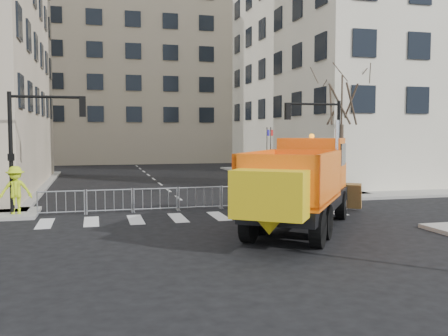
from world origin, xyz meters
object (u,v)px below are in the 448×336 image
object	(u,v)px
cop_c	(334,190)
plow_truck	(300,182)
cop_a	(339,193)
cop_b	(305,196)
worker	(16,190)
newspaper_box	(264,191)

from	to	relation	value
cop_c	plow_truck	bearing A→B (deg)	13.97
cop_c	cop_a	bearing A→B (deg)	30.27
cop_b	worker	distance (m)	12.73
cop_c	newspaper_box	xyz separation A→B (m)	(-3.24, 1.23, -0.13)
cop_c	worker	distance (m)	14.85
plow_truck	cop_b	distance (m)	4.35
newspaper_box	cop_b	bearing A→B (deg)	-67.71
worker	cop_a	bearing A→B (deg)	-12.12
cop_a	cop_c	bearing A→B (deg)	-111.46
cop_b	newspaper_box	size ratio (longest dim) A/B	1.45
cop_b	cop_c	size ratio (longest dim) A/B	0.97
cop_b	newspaper_box	bearing A→B (deg)	-78.08
cop_a	cop_b	distance (m)	1.53
cop_b	cop_c	bearing A→B (deg)	-150.21
plow_truck	cop_a	size ratio (longest dim) A/B	5.49
plow_truck	cop_a	world-z (taller)	plow_truck
plow_truck	newspaper_box	bearing A→B (deg)	26.99
plow_truck	cop_c	world-z (taller)	plow_truck
cop_a	newspaper_box	distance (m)	4.13
newspaper_box	cop_c	bearing A→B (deg)	-16.69
worker	cop_c	bearing A→B (deg)	-3.50
cop_b	newspaper_box	world-z (taller)	cop_b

